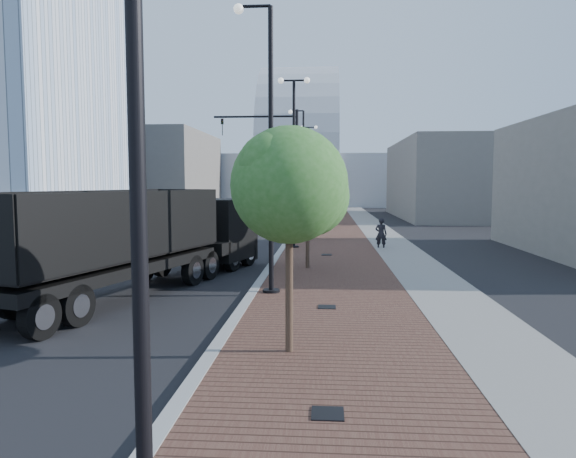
# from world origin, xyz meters

# --- Properties ---
(ground) EXTENTS (220.00, 220.00, 0.00)m
(ground) POSITION_xyz_m (0.00, 0.00, 0.00)
(ground) COLOR black
(sidewalk) EXTENTS (7.00, 140.00, 0.12)m
(sidewalk) POSITION_xyz_m (3.50, 40.00, 0.06)
(sidewalk) COLOR #4C2D23
(sidewalk) RESTS_ON ground
(concrete_strip) EXTENTS (2.40, 140.00, 0.13)m
(concrete_strip) POSITION_xyz_m (6.20, 40.00, 0.07)
(concrete_strip) COLOR slate
(concrete_strip) RESTS_ON ground
(curb) EXTENTS (0.30, 140.00, 0.14)m
(curb) POSITION_xyz_m (0.00, 40.00, 0.07)
(curb) COLOR gray
(curb) RESTS_ON ground
(west_sidewalk) EXTENTS (4.00, 140.00, 0.12)m
(west_sidewalk) POSITION_xyz_m (-13.00, 40.00, 0.06)
(west_sidewalk) COLOR slate
(west_sidewalk) RESTS_ON ground
(dump_truck) EXTENTS (6.00, 13.50, 3.41)m
(dump_truck) POSITION_xyz_m (-3.25, 12.28, 1.44)
(dump_truck) COLOR black
(dump_truck) RESTS_ON ground
(white_sedan) EXTENTS (2.96, 4.72, 1.47)m
(white_sedan) POSITION_xyz_m (-4.81, 20.41, 0.73)
(white_sedan) COLOR silver
(white_sedan) RESTS_ON ground
(dark_car_mid) EXTENTS (3.23, 4.52, 1.14)m
(dark_car_mid) POSITION_xyz_m (-7.00, 35.08, 0.57)
(dark_car_mid) COLOR black
(dark_car_mid) RESTS_ON ground
(dark_car_far) EXTENTS (3.44, 4.73, 1.27)m
(dark_car_far) POSITION_xyz_m (-2.94, 38.39, 0.64)
(dark_car_far) COLOR black
(dark_car_far) RESTS_ON ground
(pedestrian) EXTENTS (0.71, 0.53, 1.74)m
(pedestrian) POSITION_xyz_m (5.36, 22.11, 0.87)
(pedestrian) COLOR black
(pedestrian) RESTS_ON ground
(streetlight_0) EXTENTS (1.72, 0.56, 9.28)m
(streetlight_0) POSITION_xyz_m (0.60, -2.00, 4.82)
(streetlight_0) COLOR black
(streetlight_0) RESTS_ON ground
(streetlight_1) EXTENTS (1.44, 0.56, 9.21)m
(streetlight_1) POSITION_xyz_m (0.49, 10.00, 4.34)
(streetlight_1) COLOR black
(streetlight_1) RESTS_ON ground
(streetlight_2) EXTENTS (1.72, 0.56, 9.28)m
(streetlight_2) POSITION_xyz_m (0.60, 22.00, 4.82)
(streetlight_2) COLOR black
(streetlight_2) RESTS_ON ground
(streetlight_3) EXTENTS (1.44, 0.56, 9.21)m
(streetlight_3) POSITION_xyz_m (0.49, 34.00, 4.34)
(streetlight_3) COLOR black
(streetlight_3) RESTS_ON ground
(streetlight_4) EXTENTS (1.72, 0.56, 9.28)m
(streetlight_4) POSITION_xyz_m (0.60, 46.00, 4.82)
(streetlight_4) COLOR black
(streetlight_4) RESTS_ON ground
(traffic_mast) EXTENTS (5.09, 0.20, 8.00)m
(traffic_mast) POSITION_xyz_m (-0.30, 25.00, 4.98)
(traffic_mast) COLOR black
(traffic_mast) RESTS_ON ground
(tree_0) EXTENTS (2.46, 2.42, 4.81)m
(tree_0) POSITION_xyz_m (1.65, 4.02, 3.59)
(tree_0) COLOR #382619
(tree_0) RESTS_ON ground
(tree_1) EXTENTS (2.60, 2.58, 5.13)m
(tree_1) POSITION_xyz_m (1.65, 15.02, 3.82)
(tree_1) COLOR #382619
(tree_1) RESTS_ON ground
(tree_2) EXTENTS (2.79, 2.79, 5.40)m
(tree_2) POSITION_xyz_m (1.65, 27.02, 3.99)
(tree_2) COLOR #382619
(tree_2) RESTS_ON ground
(tree_3) EXTENTS (2.54, 2.52, 4.66)m
(tree_3) POSITION_xyz_m (1.65, 39.02, 3.38)
(tree_3) COLOR #382619
(tree_3) RESTS_ON ground
(convention_center) EXTENTS (50.00, 30.00, 50.00)m
(convention_center) POSITION_xyz_m (-2.00, 85.00, 6.00)
(convention_center) COLOR #B0B5BB
(convention_center) RESTS_ON ground
(commercial_block_nw) EXTENTS (14.00, 20.00, 10.00)m
(commercial_block_nw) POSITION_xyz_m (-20.00, 60.00, 5.00)
(commercial_block_nw) COLOR #635F59
(commercial_block_nw) RESTS_ON ground
(commercial_block_ne) EXTENTS (12.00, 22.00, 8.00)m
(commercial_block_ne) POSITION_xyz_m (16.00, 50.00, 4.00)
(commercial_block_ne) COLOR slate
(commercial_block_ne) RESTS_ON ground
(utility_cover_0) EXTENTS (0.50, 0.50, 0.02)m
(utility_cover_0) POSITION_xyz_m (2.40, 1.00, 0.13)
(utility_cover_0) COLOR black
(utility_cover_0) RESTS_ON sidewalk
(utility_cover_1) EXTENTS (0.50, 0.50, 0.02)m
(utility_cover_1) POSITION_xyz_m (2.40, 8.00, 0.13)
(utility_cover_1) COLOR black
(utility_cover_1) RESTS_ON sidewalk
(utility_cover_2) EXTENTS (0.50, 0.50, 0.02)m
(utility_cover_2) POSITION_xyz_m (2.40, 19.00, 0.13)
(utility_cover_2) COLOR black
(utility_cover_2) RESTS_ON sidewalk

